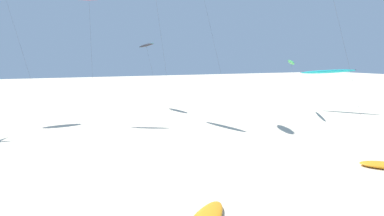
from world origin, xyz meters
name	(u,v)px	position (x,y,z in m)	size (l,w,h in m)	color
flying_kite_3	(291,62)	(23.68, 40.08, 7.74)	(5.47, 10.05, 8.19)	green
flying_kite_6	(146,45)	(5.84, 54.59, 10.45)	(1.81, 7.96, 11.00)	black
flying_kite_7	(327,72)	(30.86, 39.93, 6.26)	(5.73, 12.89, 6.92)	#19B2B7
grounded_kite_1	(384,165)	(13.73, 17.43, 0.22)	(3.62, 3.44, 0.43)	orange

